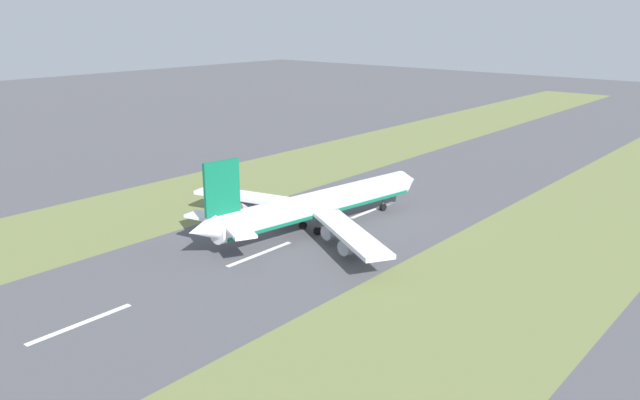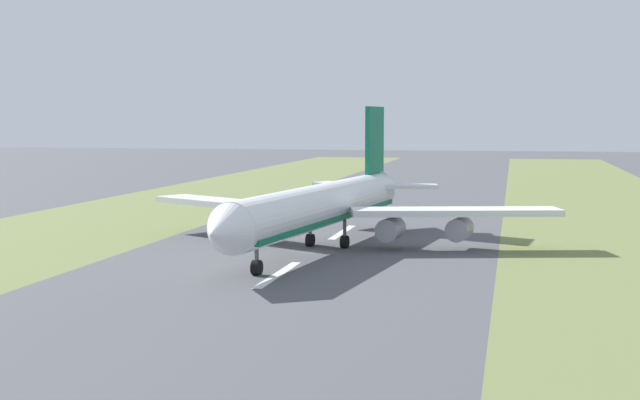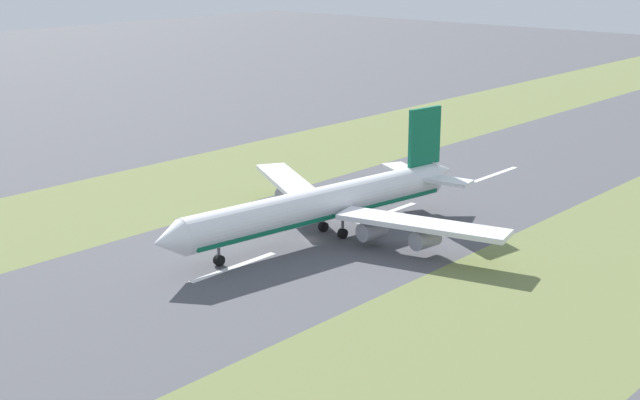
# 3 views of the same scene
# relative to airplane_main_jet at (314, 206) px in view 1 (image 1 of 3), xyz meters

# --- Properties ---
(ground_plane) EXTENTS (800.00, 800.00, 0.00)m
(ground_plane) POSITION_rel_airplane_main_jet_xyz_m (0.94, 3.94, -6.02)
(ground_plane) COLOR #4C4C51
(grass_median_west) EXTENTS (40.00, 600.00, 0.01)m
(grass_median_west) POSITION_rel_airplane_main_jet_xyz_m (-44.06, 3.94, -6.02)
(grass_median_west) COLOR olive
(grass_median_west) RESTS_ON ground
(grass_median_east) EXTENTS (40.00, 600.00, 0.01)m
(grass_median_east) POSITION_rel_airplane_main_jet_xyz_m (45.94, 3.94, -6.02)
(grass_median_east) COLOR olive
(grass_median_east) RESTS_ON ground
(centreline_dash_near) EXTENTS (1.20, 18.00, 0.01)m
(centreline_dash_near) POSITION_rel_airplane_main_jet_xyz_m (0.94, -58.11, -6.01)
(centreline_dash_near) COLOR silver
(centreline_dash_near) RESTS_ON ground
(centreline_dash_mid) EXTENTS (1.20, 18.00, 0.01)m
(centreline_dash_mid) POSITION_rel_airplane_main_jet_xyz_m (0.94, -18.11, -6.01)
(centreline_dash_mid) COLOR silver
(centreline_dash_mid) RESTS_ON ground
(centreline_dash_far) EXTENTS (1.20, 18.00, 0.01)m
(centreline_dash_far) POSITION_rel_airplane_main_jet_xyz_m (0.94, 21.89, -6.01)
(centreline_dash_far) COLOR silver
(centreline_dash_far) RESTS_ON ground
(airplane_main_jet) EXTENTS (63.51, 67.11, 20.20)m
(airplane_main_jet) POSITION_rel_airplane_main_jet_xyz_m (0.00, 0.00, 0.00)
(airplane_main_jet) COLOR white
(airplane_main_jet) RESTS_ON ground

